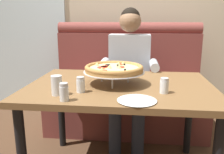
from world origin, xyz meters
name	(u,v)px	position (x,y,z in m)	size (l,w,h in m)	color
back_wall_with_window	(130,0)	(0.00, 1.49, 1.40)	(6.00, 0.12, 2.80)	beige
window_panel	(22,0)	(-1.36, 1.42, 1.40)	(1.10, 0.02, 2.80)	white
booth_bench	(126,90)	(0.00, 0.92, 0.40)	(1.63, 0.78, 1.13)	brown
dining_table	(120,95)	(0.00, 0.00, 0.64)	(1.28, 0.90, 0.72)	brown
diner_main	(129,68)	(0.03, 0.65, 0.71)	(0.54, 0.64, 1.27)	#2D3342
pizza	(114,69)	(-0.05, 0.00, 0.83)	(0.43, 0.43, 0.14)	silver
shaker_parmesan	(164,87)	(0.28, -0.17, 0.76)	(0.05, 0.05, 0.10)	white
shaker_oregano	(81,86)	(-0.23, -0.21, 0.76)	(0.05, 0.05, 0.10)	white
shaker_pepper_flakes	(64,93)	(-0.29, -0.38, 0.76)	(0.05, 0.05, 0.10)	white
plate_near_left	(137,99)	(0.12, -0.34, 0.73)	(0.22, 0.22, 0.02)	white
drinking_glass	(57,86)	(-0.36, -0.28, 0.77)	(0.07, 0.07, 0.12)	silver
patio_chair	(31,60)	(-1.60, 2.04, 0.52)	(0.41, 0.41, 0.86)	black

